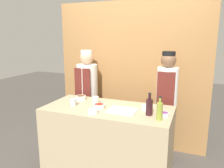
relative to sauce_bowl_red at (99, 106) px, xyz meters
The scene contains 14 objects.
cabinet_wall 1.13m from the sauce_bowl_red, 85.04° to the left, with size 2.53×0.18×2.40m.
counter 0.52m from the sauce_bowl_red, 29.42° to the left, with size 1.63×0.77×0.95m.
sauce_bowl_red is the anchor object (origin of this frame).
sauce_bowl_yellow 0.20m from the sauce_bowl_red, 86.37° to the right, with size 0.12×0.12×0.05m.
sauce_bowl_white 0.60m from the sauce_bowl_red, 15.25° to the left, with size 0.13×0.13×0.06m.
sauce_bowl_purple 0.81m from the sauce_bowl_red, ahead, with size 0.11×0.11×0.04m.
sauce_bowl_brown 0.48m from the sauce_bowl_red, 147.42° to the left, with size 0.14×0.14×0.06m.
cutting_board 0.32m from the sauce_bowl_red, ahead, with size 0.34×0.24×0.02m.
bottle_wine 0.65m from the sauce_bowl_red, ahead, with size 0.08×0.08×0.27m.
bottle_oil 0.79m from the sauce_bowl_red, ahead, with size 0.07×0.07×0.27m.
cup_steel 0.37m from the sauce_bowl_red, behind, with size 0.09×0.09×0.09m.
cup_cream 0.18m from the sauce_bowl_red, 129.68° to the left, with size 0.09×0.09×0.10m.
chef_left 0.92m from the sauce_bowl_red, 126.81° to the left, with size 0.34×0.34×1.63m.
chef_right 1.05m from the sauce_bowl_red, 44.74° to the left, with size 0.30×0.30×1.64m.
Camera 1 is at (1.02, -2.46, 1.83)m, focal length 35.00 mm.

